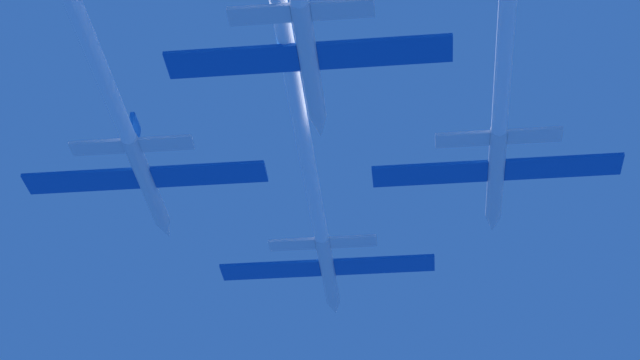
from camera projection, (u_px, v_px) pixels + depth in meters
jet_lead at (299, 113)px, 73.88m from camera, size 18.07×70.12×2.99m
jet_left_wing at (86, 34)px, 67.00m from camera, size 18.07×57.71×2.99m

